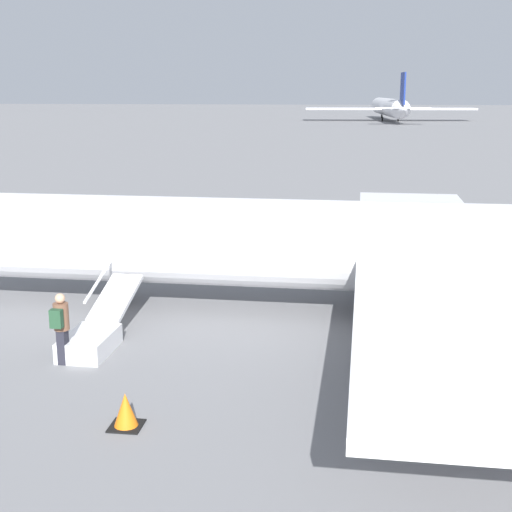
% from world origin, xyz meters
% --- Properties ---
extents(ground_plane, '(600.00, 600.00, 0.00)m').
position_xyz_m(ground_plane, '(0.00, 0.00, 0.00)').
color(ground_plane, slate).
extents(airplane_main, '(30.78, 23.26, 6.83)m').
position_xyz_m(airplane_main, '(-0.95, 0.02, 2.04)').
color(airplane_main, white).
rests_on(airplane_main, ground).
extents(airplane_taxiing_distant, '(35.25, 46.08, 9.48)m').
position_xyz_m(airplane_taxiing_distant, '(-6.83, -134.60, 2.82)').
color(airplane_taxiing_distant, silver).
rests_on(airplane_taxiing_distant, ground).
extents(boarding_stairs, '(1.14, 4.04, 1.70)m').
position_xyz_m(boarding_stairs, '(7.43, 3.69, 0.37)').
color(boarding_stairs, silver).
rests_on(boarding_stairs, ground).
extents(passenger, '(0.36, 0.54, 1.74)m').
position_xyz_m(passenger, '(7.80, 4.89, 1.00)').
color(passenger, '#23232D').
rests_on(passenger, ground).
extents(traffic_cone_near_stairs, '(0.63, 0.63, 0.69)m').
position_xyz_m(traffic_cone_near_stairs, '(5.31, 7.85, 0.32)').
color(traffic_cone_near_stairs, black).
rests_on(traffic_cone_near_stairs, ground).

